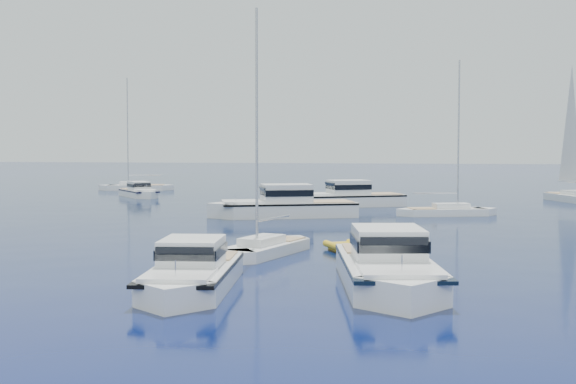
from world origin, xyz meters
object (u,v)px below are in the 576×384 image
Objects in this scene: motor_cruiser_right at (388,288)px; sailboat_fore at (265,255)px; tender_yellow at (350,252)px; motor_cruiser_near at (191,290)px.

sailboat_fore is at bearing -60.94° from motor_cruiser_right.
tender_yellow is at bearing -86.06° from motor_cruiser_right.
motor_cruiser_near is at bearing 4.28° from motor_cruiser_right.
motor_cruiser_right is 10.37m from sailboat_fore.
sailboat_fore reaches higher than motor_cruiser_near.
tender_yellow is at bearing -143.10° from sailboat_fore.
sailboat_fore is 4.43m from tender_yellow.
tender_yellow is (4.15, 1.56, 0.00)m from sailboat_fore.
motor_cruiser_near is at bearing 101.33° from sailboat_fore.
motor_cruiser_right is at bearing 145.23° from sailboat_fore.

